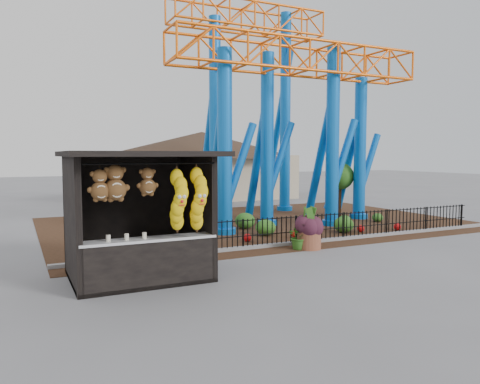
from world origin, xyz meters
name	(u,v)px	position (x,y,z in m)	size (l,w,h in m)	color
ground	(267,275)	(0.00, 0.00, 0.00)	(120.00, 120.00, 0.00)	slate
mulch_bed	(258,223)	(4.00, 8.00, 0.01)	(18.00, 12.00, 0.02)	#331E11
curb	(325,240)	(4.00, 3.00, 0.06)	(18.00, 0.18, 0.12)	gray
prize_booth	(141,218)	(-2.99, 0.91, 1.52)	(3.50, 3.40, 3.12)	black
picket_fence	(346,226)	(4.90, 3.00, 0.50)	(12.20, 0.06, 1.00)	black
roller_coaster	(278,79)	(5.12, 8.23, 6.44)	(11.00, 6.37, 10.82)	blue
terracotta_planter	(309,239)	(2.80, 2.24, 0.32)	(0.77, 0.77, 0.64)	brown
planter_foliage	(309,220)	(2.80, 2.24, 0.96)	(0.70, 0.70, 0.64)	#381624
potted_plant	(299,236)	(2.47, 2.31, 0.43)	(0.77, 0.67, 0.86)	#1F601C
landscaping	(297,224)	(4.38, 5.38, 0.30)	(7.83, 3.58, 0.65)	#2B5E1B
pavilion	(202,154)	(6.00, 20.00, 3.07)	(15.00, 15.00, 4.80)	#BFAD8C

